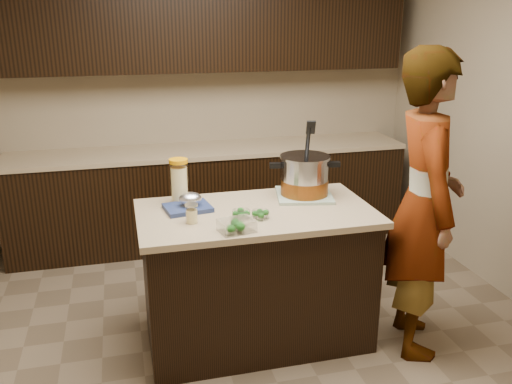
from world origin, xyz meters
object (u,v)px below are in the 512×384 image
stock_pot (305,178)px  island (256,275)px  person (424,206)px  lemonade_pitcher (179,183)px

stock_pot → island: bearing=-144.3°
island → person: person is taller
island → stock_pot: stock_pot is taller
person → island: bearing=89.2°
stock_pot → person: person is taller
lemonade_pitcher → person: (1.42, -0.56, -0.09)m
island → lemonade_pitcher: size_ratio=5.07×
island → person: bearing=-17.1°
lemonade_pitcher → person: size_ratio=0.15×
island → lemonade_pitcher: (-0.44, 0.25, 0.58)m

